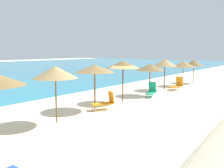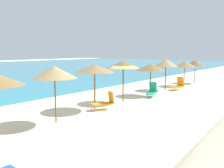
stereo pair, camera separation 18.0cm
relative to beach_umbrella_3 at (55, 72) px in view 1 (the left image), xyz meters
name	(u,v)px [view 1 (the left image)]	position (x,y,z in m)	size (l,w,h in m)	color
ground_plane	(128,104)	(5.56, -0.49, -2.46)	(160.00, 160.00, 0.00)	beige
beach_umbrella_3	(55,72)	(0.00, 0.00, 0.00)	(2.16, 2.16, 2.77)	brown
beach_umbrella_4	(95,69)	(3.33, 0.42, -0.03)	(2.38, 2.38, 2.67)	brown
beach_umbrella_5	(123,65)	(6.15, 0.33, 0.10)	(2.25, 2.25, 2.83)	brown
beach_umbrella_6	(150,67)	(9.60, 0.12, -0.26)	(2.29, 2.29, 2.47)	brown
beach_umbrella_7	(165,63)	(12.82, 0.38, -0.03)	(2.15, 2.15, 2.79)	brown
beach_umbrella_8	(183,64)	(16.33, 0.02, -0.29)	(2.32, 2.32, 2.48)	brown
beach_umbrella_9	(194,63)	(19.26, -0.02, -0.29)	(2.15, 2.15, 2.51)	brown
lounge_chair_0	(151,91)	(9.02, -0.35, -2.03)	(1.44, 0.92, 1.11)	#199972
lounge_chair_2	(177,85)	(13.40, -0.56, -2.01)	(1.57, 0.92, 1.18)	orange
lounge_chair_3	(105,102)	(3.55, -0.19, -1.99)	(1.45, 1.15, 1.09)	orange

